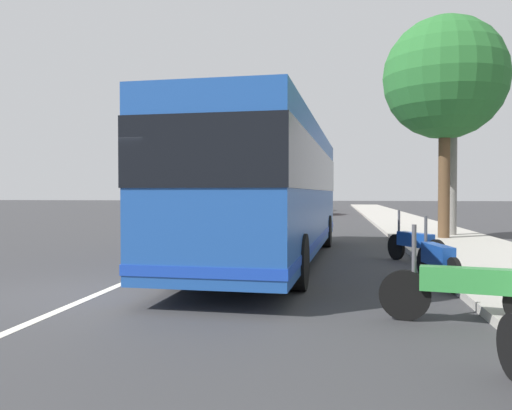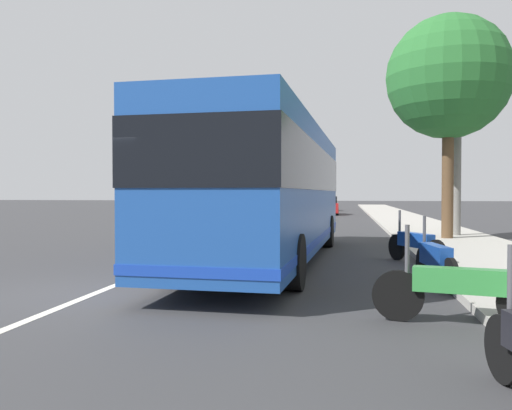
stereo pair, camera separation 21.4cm
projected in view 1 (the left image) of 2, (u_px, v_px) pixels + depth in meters
ground_plane at (98, 294)px, 8.74m from camera, size 220.00×220.00×0.00m
sidewalk_curb at (450, 242)px, 17.43m from camera, size 110.00×3.60×0.14m
lane_divider_line at (224, 241)px, 18.62m from camera, size 110.00×0.16×0.01m
coach_bus at (272, 186)px, 12.93m from camera, size 11.88×2.98×3.30m
motorcycle_mid_row at (465, 288)px, 6.67m from camera, size 0.53×2.17×1.29m
motorcycle_by_tree at (437, 260)px, 9.59m from camera, size 2.18×0.42×1.26m
motorcycle_far_end at (415, 244)px, 12.53m from camera, size 2.00×1.12×1.28m
car_side_street at (320, 206)px, 41.45m from camera, size 4.62×2.09×1.46m
car_far_distant at (273, 203)px, 55.13m from camera, size 4.65×1.98×1.44m
car_behind_bus at (243, 207)px, 36.72m from camera, size 4.35×1.91×1.55m
car_oncoming at (316, 204)px, 50.42m from camera, size 4.27×1.85×1.41m
roadside_tree_mid_block at (445, 79)px, 18.12m from camera, size 4.27×4.27×7.88m
utility_pole at (453, 156)px, 19.48m from camera, size 0.32×0.32×6.24m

